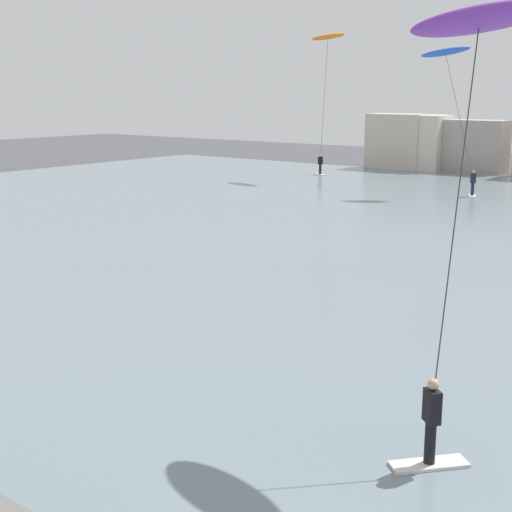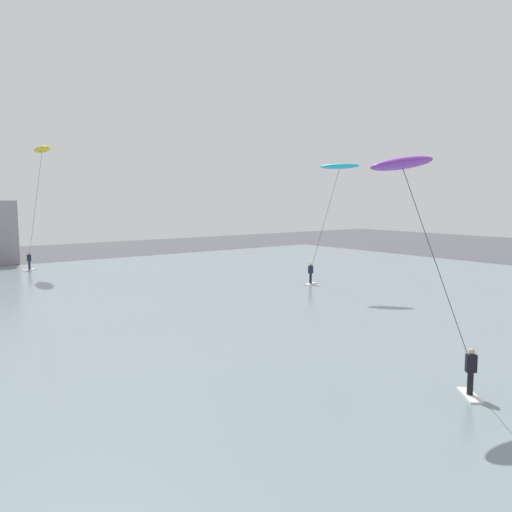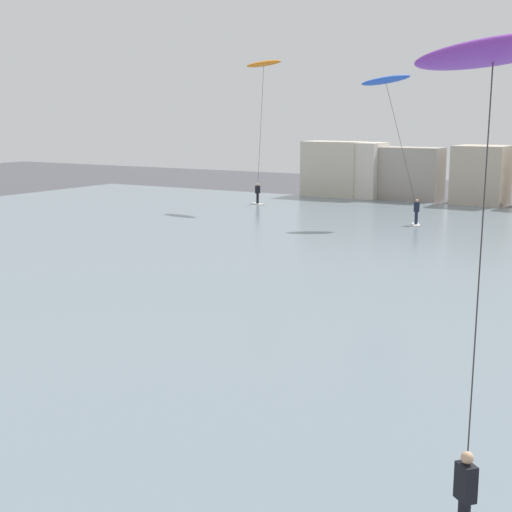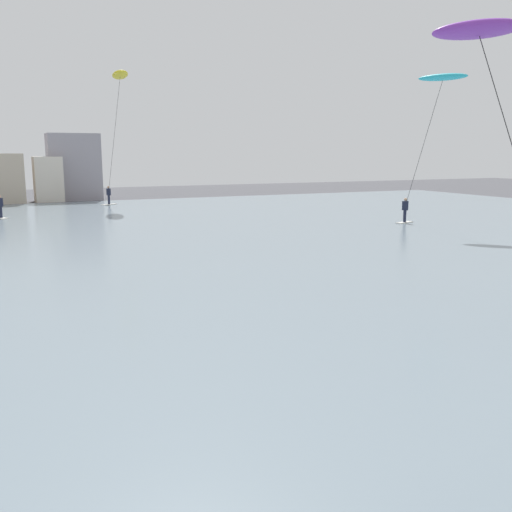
# 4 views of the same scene
# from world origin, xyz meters

# --- Properties ---
(water_bay) EXTENTS (84.00, 52.00, 0.10)m
(water_bay) POSITION_xyz_m (0.00, 31.20, 0.05)
(water_bay) COLOR slate
(water_bay) RESTS_ON ground
(kitesurfer_cyan) EXTENTS (2.57, 4.89, 9.15)m
(kitesurfer_cyan) POSITION_xyz_m (18.13, 28.16, 7.98)
(kitesurfer_cyan) COLOR silver
(kitesurfer_cyan) RESTS_ON water_bay
(kitesurfer_purple) EXTENTS (3.08, 3.92, 8.31)m
(kitesurfer_purple) POSITION_xyz_m (6.19, 13.12, 7.16)
(kitesurfer_purple) COLOR silver
(kitesurfer_purple) RESTS_ON water_bay
(kitesurfer_yellow) EXTENTS (2.65, 4.63, 11.24)m
(kitesurfer_yellow) POSITION_xyz_m (4.08, 50.63, 10.38)
(kitesurfer_yellow) COLOR silver
(kitesurfer_yellow) RESTS_ON water_bay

